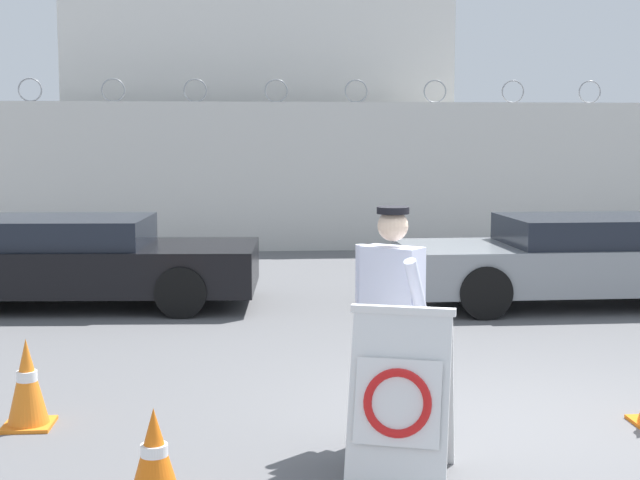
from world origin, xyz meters
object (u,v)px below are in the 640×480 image
object	(u,v)px
security_guard	(392,313)
traffic_cone_far	(27,383)
traffic_cone_near	(154,459)
barricade_sign	(401,396)
parked_car_front_coupe	(78,260)
parked_car_rear_sedan	(573,259)

from	to	relation	value
security_guard	traffic_cone_far	world-z (taller)	security_guard
traffic_cone_far	security_guard	bearing A→B (deg)	-11.79
traffic_cone_near	barricade_sign	bearing A→B (deg)	11.15
barricade_sign	traffic_cone_near	xyz separation A→B (m)	(-1.58, -0.31, -0.27)
parked_car_front_coupe	parked_car_rear_sedan	world-z (taller)	parked_car_rear_sedan
traffic_cone_near	traffic_cone_far	world-z (taller)	traffic_cone_far
traffic_cone_near	traffic_cone_far	distance (m)	2.01
security_guard	parked_car_front_coupe	distance (m)	6.72
traffic_cone_far	parked_car_rear_sedan	bearing A→B (deg)	37.81
traffic_cone_far	parked_car_rear_sedan	xyz separation A→B (m)	(6.13, 4.76, 0.27)
barricade_sign	parked_car_rear_sedan	size ratio (longest dim) A/B	0.25
barricade_sign	traffic_cone_near	bearing A→B (deg)	-151.61
barricade_sign	parked_car_front_coupe	world-z (taller)	parked_car_front_coupe
security_guard	traffic_cone_near	size ratio (longest dim) A/B	2.80
parked_car_rear_sedan	barricade_sign	bearing A→B (deg)	59.64
barricade_sign	security_guard	xyz separation A→B (m)	(0.05, 0.74, 0.41)
barricade_sign	security_guard	size ratio (longest dim) A/B	0.66
barricade_sign	traffic_cone_near	size ratio (longest dim) A/B	1.86
traffic_cone_near	traffic_cone_far	xyz separation A→B (m)	(-1.17, 1.64, 0.04)
parked_car_front_coupe	traffic_cone_near	bearing A→B (deg)	-72.45
traffic_cone_far	parked_car_front_coupe	bearing A→B (deg)	96.62
barricade_sign	security_guard	world-z (taller)	security_guard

